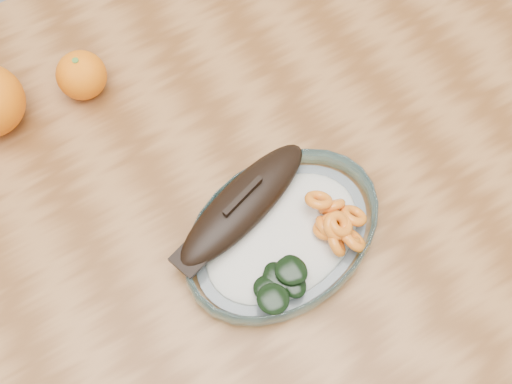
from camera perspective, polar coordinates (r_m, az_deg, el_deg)
ground at (r=1.49m, az=-4.04°, el=-12.92°), size 3.00×3.00×0.00m
dining_table at (r=0.87m, az=-6.80°, el=-3.94°), size 1.20×0.80×0.75m
plated_meal at (r=0.74m, az=2.27°, el=-3.63°), size 0.51×0.51×0.07m
orange_right at (r=0.85m, az=-15.25°, el=9.98°), size 0.06×0.06×0.06m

